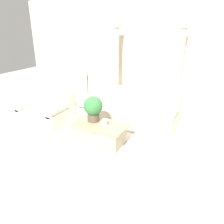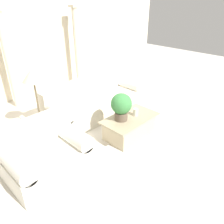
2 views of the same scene
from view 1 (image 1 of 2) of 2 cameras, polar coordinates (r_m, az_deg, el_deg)
name	(u,v)px [view 1 (image 1 of 2)]	position (r m, az deg, el deg)	size (l,w,h in m)	color
ground_plane	(111,134)	(5.07, -0.25, -5.65)	(16.00, 16.00, 0.00)	silver
wall_back	(153,50)	(7.28, 10.54, 15.64)	(10.00, 0.06, 3.20)	beige
sofa_long	(129,109)	(5.59, 4.45, 0.67)	(2.44, 1.00, 0.80)	beige
loveseat	(48,109)	(5.81, -16.44, 0.82)	(1.25, 1.00, 0.80)	silver
coffee_table	(100,133)	(4.63, -3.22, -5.43)	(1.15, 0.64, 0.42)	tan
potted_plant	(93,108)	(4.57, -4.93, 1.18)	(0.40, 0.40, 0.54)	brown
pillar_candle	(105,122)	(4.43, -1.85, -2.69)	(0.10, 0.10, 0.15)	silver
floor_lamp	(87,70)	(6.07, -6.54, 10.73)	(0.42, 0.42, 1.37)	brown
column_left	(116,63)	(7.29, 1.15, 12.75)	(0.23, 0.23, 2.33)	beige
column_right	(180,68)	(6.69, 17.25, 11.00)	(0.23, 0.23, 2.33)	beige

